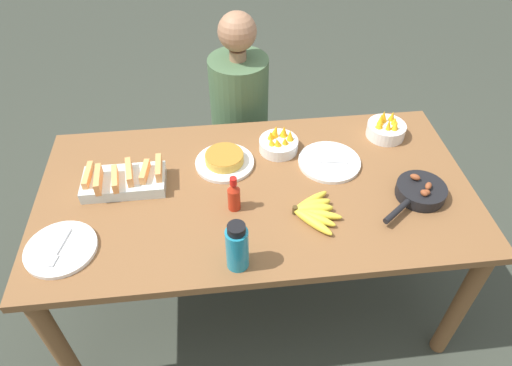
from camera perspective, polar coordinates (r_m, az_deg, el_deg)
name	(u,v)px	position (r m, az deg, el deg)	size (l,w,h in m)	color
ground_plane	(256,291)	(2.44, 0.00, -13.39)	(14.00, 14.00, 0.00)	#383D33
dining_table	(256,204)	(1.92, 0.00, -2.65)	(1.76, 0.91, 0.75)	brown
banana_bunch	(313,211)	(1.76, 7.12, -3.53)	(0.20, 0.25, 0.04)	yellow
melon_tray	(124,180)	(1.92, -16.16, 0.32)	(0.33, 0.18, 0.10)	silver
skillet	(420,192)	(1.92, 19.80, -1.03)	(0.30, 0.26, 0.08)	black
frittata_plate_center	(225,160)	(1.96, -3.95, 2.87)	(0.25, 0.25, 0.06)	white
empty_plate_near_front	(329,162)	(1.99, 9.15, 2.61)	(0.27, 0.27, 0.02)	white
empty_plate_far_left	(61,249)	(1.78, -23.20, -7.58)	(0.25, 0.25, 0.02)	white
fruit_bowl_mango	(386,128)	(2.18, 15.95, 6.57)	(0.17, 0.17, 0.12)	white
fruit_bowl_citrus	(279,143)	(2.02, 2.86, 5.01)	(0.17, 0.17, 0.11)	white
water_bottle	(237,247)	(1.54, -2.37, -7.97)	(0.08, 0.08, 0.20)	teal
hot_sauce_bottle	(234,195)	(1.74, -2.78, -1.54)	(0.05, 0.05, 0.16)	#B72814
person_figure	(240,136)	(2.54, -1.98, 5.95)	(0.33, 0.33, 1.20)	black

